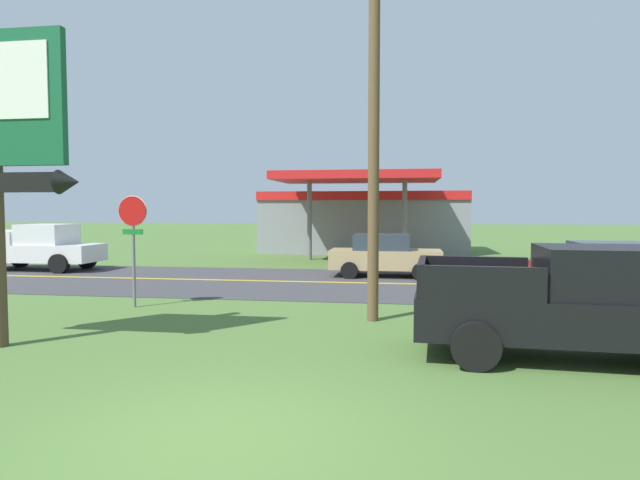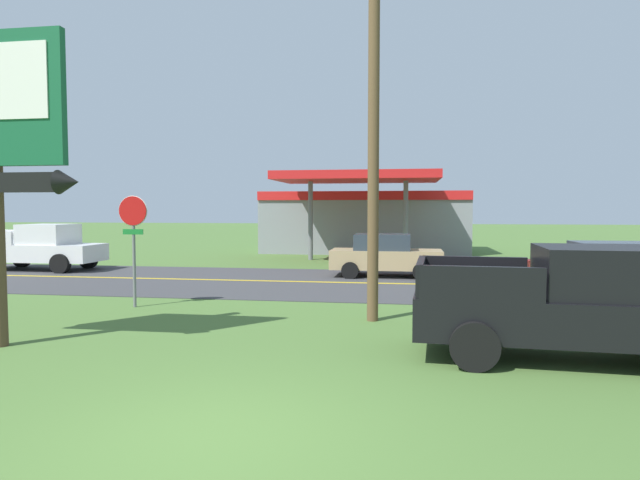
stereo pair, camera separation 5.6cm
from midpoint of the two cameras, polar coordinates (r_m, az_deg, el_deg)
The scene contains 10 objects.
ground_plane at distance 6.61m, azimuth -11.32°, elevation -19.91°, with size 180.00×180.00×0.00m, color #4C7033.
road_asphalt at distance 19.00m, azimuth 2.17°, elevation -4.54°, with size 140.00×8.00×0.02m, color #3D3D3F.
road_centre_line at distance 19.00m, azimuth 2.17°, elevation -4.50°, with size 126.00×0.20×0.01m, color gold.
stop_sign at distance 14.99m, azimuth -19.25°, elevation 0.92°, with size 0.80×0.08×2.95m.
utility_pole at distance 12.75m, azimuth 5.59°, elevation 14.56°, with size 1.99×0.26×9.55m.
gas_station at distance 32.88m, azimuth 4.62°, elevation 2.14°, with size 12.00×11.50×4.40m.
pickup_black_parked_on_lawn at distance 10.26m, azimuth 25.06°, elevation -6.19°, with size 5.31×2.49×1.96m.
pickup_white_on_road at distance 25.71m, azimuth -27.55°, elevation -0.73°, with size 5.20×2.24×1.96m.
car_tan_mid_lane at distance 20.79m, azimuth 6.75°, elevation -1.61°, with size 4.20×2.00×1.64m.
car_red_far_lane at distance 17.82m, azimuth 27.97°, elevation -2.79°, with size 4.20×2.00×1.64m.
Camera 1 is at (2.07, -5.71, 2.60)m, focal length 30.30 mm.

